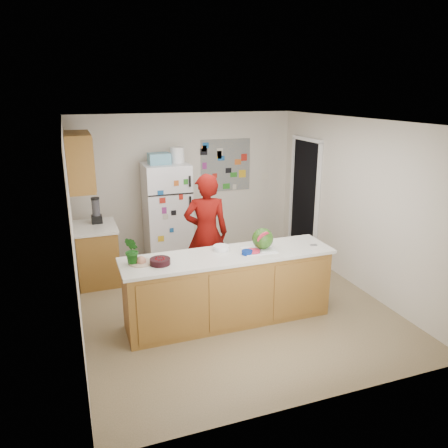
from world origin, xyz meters
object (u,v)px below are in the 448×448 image
object	(u,v)px
person	(206,234)
watermelon	(263,239)
refrigerator	(167,213)
cherry_bowl	(160,261)

from	to	relation	value
person	watermelon	bearing A→B (deg)	126.16
person	watermelon	xyz separation A→B (m)	(0.45, -0.96, 0.18)
refrigerator	cherry_bowl	xyz separation A→B (m)	(-0.62, -2.42, 0.11)
refrigerator	cherry_bowl	world-z (taller)	refrigerator
person	cherry_bowl	distance (m)	1.34
person	cherry_bowl	xyz separation A→B (m)	(-0.88, -1.01, 0.07)
watermelon	cherry_bowl	world-z (taller)	watermelon
refrigerator	watermelon	bearing A→B (deg)	-73.30
cherry_bowl	refrigerator	bearing A→B (deg)	75.61
person	watermelon	distance (m)	1.08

